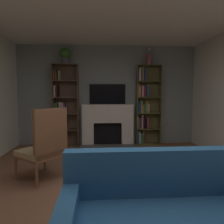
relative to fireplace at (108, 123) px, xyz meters
name	(u,v)px	position (x,y,z in m)	size (l,w,h in m)	color
ground_plane	(118,201)	(0.00, -3.15, -0.58)	(7.85, 7.85, 0.00)	brown
wall_back_accent	(107,95)	(0.00, 0.15, 0.76)	(4.94, 0.06, 2.69)	gray
fireplace	(108,123)	(0.00, 0.00, 0.00)	(1.48, 0.53, 1.10)	white
tv	(107,94)	(0.00, 0.09, 0.79)	(0.97, 0.06, 0.54)	black
bookshelf_left	(63,108)	(-1.18, 0.00, 0.42)	(0.66, 0.32, 2.15)	brown
bookshelf_right	(145,106)	(1.03, 0.02, 0.48)	(0.66, 0.26, 2.15)	brown
potted_plant	(65,55)	(-1.11, -0.03, 1.81)	(0.29, 0.29, 0.42)	#52535B
vase_with_flowers	(149,59)	(1.11, -0.03, 1.72)	(0.15, 0.15, 0.46)	#8E464B
armchair	(44,146)	(-1.11, -2.39, -0.03)	(0.83, 0.84, 1.16)	brown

